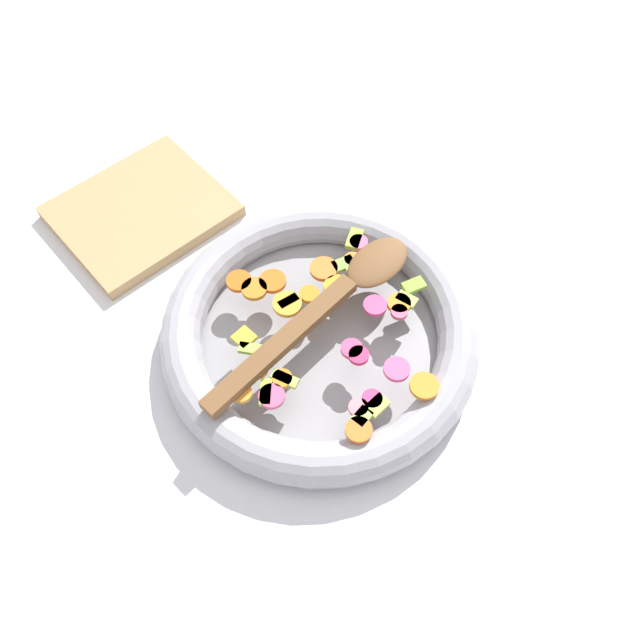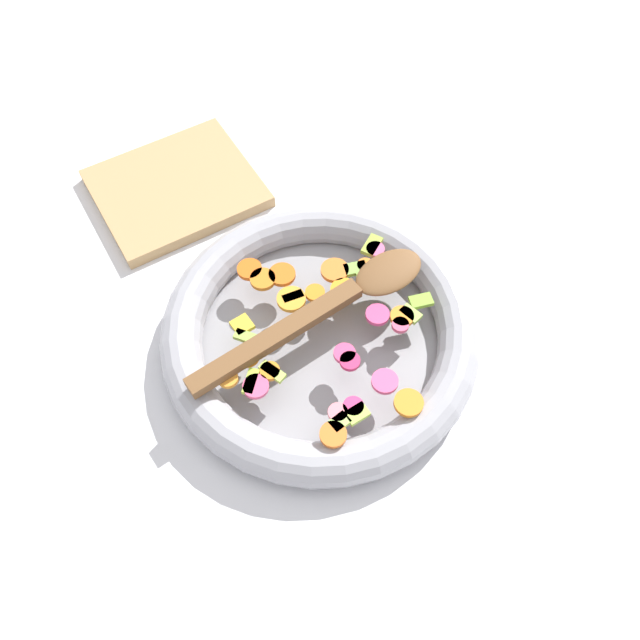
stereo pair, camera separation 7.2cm
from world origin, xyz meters
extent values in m
plane|color=silver|center=(0.00, 0.00, 0.00)|extent=(4.00, 4.00, 0.00)
cylinder|color=gray|center=(0.00, 0.00, 0.01)|extent=(0.33, 0.33, 0.01)
torus|color=#9E9EA5|center=(0.00, 0.00, 0.03)|extent=(0.38, 0.38, 0.05)
cylinder|color=orange|center=(-0.05, -0.05, 0.05)|extent=(0.04, 0.04, 0.01)
cylinder|color=orange|center=(-0.09, -0.04, 0.05)|extent=(0.03, 0.03, 0.01)
cylinder|color=orange|center=(0.01, -0.08, 0.05)|extent=(0.04, 0.04, 0.01)
cylinder|color=orange|center=(0.13, 0.01, 0.05)|extent=(0.03, 0.03, 0.01)
cylinder|color=orange|center=(0.04, -0.10, 0.05)|extent=(0.04, 0.04, 0.01)
cylinder|color=orange|center=(0.10, 0.00, 0.05)|extent=(0.03, 0.03, 0.01)
cylinder|color=orange|center=(-0.05, -0.02, 0.05)|extent=(0.05, 0.05, 0.01)
cylinder|color=orange|center=(-0.08, 0.05, 0.05)|extent=(0.04, 0.04, 0.01)
cylinder|color=orange|center=(-0.03, 0.14, 0.05)|extent=(0.04, 0.04, 0.01)
cylinder|color=orange|center=(0.06, 0.13, 0.05)|extent=(0.03, 0.03, 0.01)
cylinder|color=orange|center=(0.02, -0.04, 0.05)|extent=(0.05, 0.05, 0.01)
cylinder|color=orange|center=(-0.01, -0.03, 0.05)|extent=(0.03, 0.03, 0.01)
cylinder|color=orange|center=(0.08, 0.03, 0.05)|extent=(0.03, 0.03, 0.01)
cylinder|color=orange|center=(0.03, -0.08, 0.05)|extent=(0.04, 0.04, 0.01)
cube|color=#ADC65F|center=(0.01, -0.04, 0.05)|extent=(0.03, 0.01, 0.01)
cube|color=#A8D55F|center=(0.05, 0.12, 0.05)|extent=(0.02, 0.02, 0.01)
cube|color=#A5C93E|center=(0.11, 0.03, 0.05)|extent=(0.03, 0.03, 0.01)
cube|color=#B0D650|center=(0.03, 0.12, 0.05)|extent=(0.03, 0.02, 0.01)
cube|color=#9CCA50|center=(-0.08, -0.02, 0.05)|extent=(0.03, 0.02, 0.01)
cube|color=#82B248|center=(-0.07, -0.04, 0.05)|extent=(0.03, 0.02, 0.01)
cube|color=#94BB4C|center=(0.08, -0.02, 0.05)|extent=(0.03, 0.03, 0.01)
cube|color=#A1C953|center=(-0.09, 0.05, 0.05)|extent=(0.02, 0.03, 0.01)
cube|color=#81AE35|center=(-0.12, 0.04, 0.05)|extent=(0.03, 0.02, 0.01)
cube|color=#93AD3A|center=(-0.11, -0.06, 0.05)|extent=(0.04, 0.03, 0.01)
cube|color=#B8DD55|center=(0.08, 0.03, 0.05)|extent=(0.02, 0.03, 0.01)
cylinder|color=#D74C6F|center=(-0.08, 0.06, 0.05)|extent=(0.03, 0.03, 0.01)
cylinder|color=#E14274|center=(0.00, 0.05, 0.05)|extent=(0.03, 0.03, 0.01)
cylinder|color=#E74C81|center=(-0.02, 0.11, 0.05)|extent=(0.03, 0.03, 0.01)
cylinder|color=#D44077|center=(-0.06, 0.03, 0.05)|extent=(0.04, 0.04, 0.01)
cylinder|color=#E85280|center=(0.10, 0.04, 0.05)|extent=(0.03, 0.03, 0.01)
cylinder|color=pink|center=(0.04, 0.11, 0.05)|extent=(0.02, 0.02, 0.01)
cylinder|color=#D22B5E|center=(0.00, 0.07, 0.05)|extent=(0.02, 0.02, 0.01)
cylinder|color=#DD5685|center=(-0.11, -0.05, 0.05)|extent=(0.03, 0.03, 0.01)
cylinder|color=#D83470|center=(0.03, 0.11, 0.05)|extent=(0.03, 0.03, 0.01)
cube|color=gold|center=(0.08, -0.04, 0.05)|extent=(0.02, 0.02, 0.01)
cube|color=brown|center=(0.06, 0.00, 0.06)|extent=(0.23, 0.04, 0.01)
ellipsoid|color=brown|center=(-0.10, -0.01, 0.06)|extent=(0.09, 0.06, 0.01)
cube|color=tan|center=(0.05, -0.32, 0.01)|extent=(0.22, 0.19, 0.02)
camera|label=1|loc=(0.25, 0.28, 0.67)|focal=35.00mm
camera|label=2|loc=(0.20, 0.33, 0.67)|focal=35.00mm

